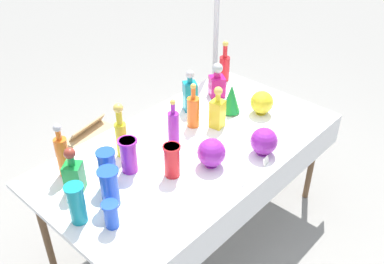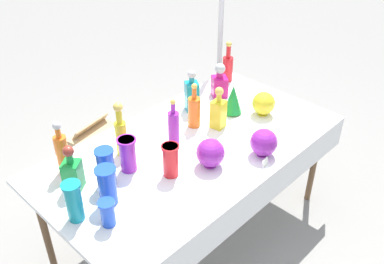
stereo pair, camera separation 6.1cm
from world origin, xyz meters
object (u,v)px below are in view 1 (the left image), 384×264
object	(u,v)px
tall_bottle_0	(63,154)
tall_bottle_2	(193,111)
square_decanter_3	(74,174)
cardboard_box_behind_left	(97,150)
square_decanter_0	(217,111)
slender_vase_3	(107,168)
tall_bottle_4	(173,127)
slender_vase_4	(172,160)
round_bowl_2	(211,153)
slender_vase_0	(110,186)
slender_vase_5	(129,155)
canopy_pole	(216,32)
square_decanter_1	(217,82)
fluted_vase_0	(231,99)
round_bowl_0	(264,141)
tall_bottle_3	(224,66)
slender_vase_2	(77,203)
square_decanter_2	(190,94)
tall_bottle_1	(121,134)
slender_vase_1	(111,214)
round_bowl_1	(262,102)

from	to	relation	value
tall_bottle_0	tall_bottle_2	size ratio (longest dim) A/B	1.07
square_decanter_3	cardboard_box_behind_left	world-z (taller)	square_decanter_3
square_decanter_0	square_decanter_3	distance (m)	1.02
slender_vase_3	tall_bottle_4	bearing A→B (deg)	2.39
slender_vase_4	round_bowl_2	xyz separation A→B (m)	(0.22, -0.11, -0.02)
slender_vase_0	slender_vase_5	bearing A→B (deg)	29.74
tall_bottle_2	canopy_pole	xyz separation A→B (m)	(0.98, 0.63, 0.10)
slender_vase_5	square_decanter_1	bearing A→B (deg)	11.09
tall_bottle_2	fluted_vase_0	bearing A→B (deg)	-14.93
slender_vase_0	round_bowl_0	distance (m)	0.96
tall_bottle_0	tall_bottle_3	xyz separation A→B (m)	(1.53, 0.08, -0.02)
tall_bottle_0	tall_bottle_4	bearing A→B (deg)	-21.04
square_decanter_0	slender_vase_2	bearing A→B (deg)	-177.73
slender_vase_0	square_decanter_3	bearing A→B (deg)	104.98
square_decanter_2	tall_bottle_2	bearing A→B (deg)	-131.49
tall_bottle_0	slender_vase_0	size ratio (longest dim) A/B	1.52
tall_bottle_2	slender_vase_3	bearing A→B (deg)	-174.70
slender_vase_2	canopy_pole	bearing A→B (deg)	21.58
slender_vase_2	cardboard_box_behind_left	bearing A→B (deg)	52.59
square_decanter_1	slender_vase_5	distance (m)	1.05
slender_vase_5	cardboard_box_behind_left	world-z (taller)	slender_vase_5
tall_bottle_1	slender_vase_3	size ratio (longest dim) A/B	1.54
tall_bottle_2	cardboard_box_behind_left	size ratio (longest dim) A/B	0.65
tall_bottle_2	slender_vase_2	size ratio (longest dim) A/B	1.40
tall_bottle_3	square_decanter_3	distance (m)	1.59
slender_vase_4	square_decanter_3	bearing A→B (deg)	146.21
slender_vase_1	round_bowl_2	size ratio (longest dim) A/B	0.83
square_decanter_2	round_bowl_0	size ratio (longest dim) A/B	1.74
tall_bottle_4	slender_vase_2	distance (m)	0.81
tall_bottle_2	round_bowl_1	bearing A→B (deg)	-29.12
round_bowl_0	slender_vase_4	bearing A→B (deg)	153.03
slender_vase_2	slender_vase_1	bearing A→B (deg)	-59.05
slender_vase_2	cardboard_box_behind_left	size ratio (longest dim) A/B	0.46
slender_vase_3	cardboard_box_behind_left	xyz separation A→B (m)	(0.61, 1.05, -0.73)
square_decanter_1	tall_bottle_1	bearing A→B (deg)	-176.73
tall_bottle_4	square_decanter_0	xyz separation A→B (m)	(0.33, -0.08, -0.00)
tall_bottle_3	canopy_pole	bearing A→B (deg)	48.24
square_decanter_1	cardboard_box_behind_left	xyz separation A→B (m)	(-0.58, 0.83, -0.72)
tall_bottle_1	slender_vase_0	world-z (taller)	tall_bottle_1
tall_bottle_3	square_decanter_0	bearing A→B (deg)	-144.93
slender_vase_1	round_bowl_0	size ratio (longest dim) A/B	0.84
square_decanter_2	tall_bottle_1	bearing A→B (deg)	-174.58
slender_vase_4	round_bowl_1	bearing A→B (deg)	1.07
slender_vase_2	round_bowl_2	distance (m)	0.81
square_decanter_2	square_decanter_3	xyz separation A→B (m)	(-1.05, -0.12, -0.01)
slender_vase_0	tall_bottle_3	bearing A→B (deg)	17.06
cardboard_box_behind_left	fluted_vase_0	bearing A→B (deg)	-66.84
slender_vase_1	square_decanter_3	bearing A→B (deg)	84.41
square_decanter_0	slender_vase_1	bearing A→B (deg)	-169.48
slender_vase_5	canopy_pole	size ratio (longest dim) A/B	0.09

